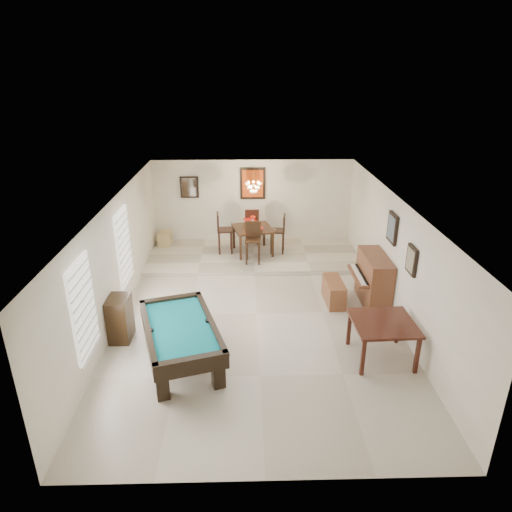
{
  "coord_description": "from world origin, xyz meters",
  "views": [
    {
      "loc": [
        -0.25,
        -8.98,
        5.15
      ],
      "look_at": [
        0.0,
        0.6,
        1.15
      ],
      "focal_mm": 32.0,
      "sensor_mm": 36.0,
      "label": 1
    }
  ],
  "objects_px": {
    "chandelier": "(254,184)",
    "dining_chair_north": "(252,226)",
    "dining_chair_south": "(253,243)",
    "dining_chair_east": "(277,234)",
    "flower_vase": "(253,219)",
    "corner_bench": "(165,238)",
    "square_table": "(382,340)",
    "apothecary_chest": "(120,318)",
    "piano_bench": "(334,291)",
    "pool_table": "(181,344)",
    "upright_piano": "(368,280)",
    "dining_chair_west": "(225,233)",
    "dining_table": "(253,238)"
  },
  "relations": [
    {
      "from": "square_table",
      "to": "apothecary_chest",
      "type": "bearing_deg",
      "value": 170.96
    },
    {
      "from": "dining_chair_south",
      "to": "dining_chair_west",
      "type": "distance_m",
      "value": 1.11
    },
    {
      "from": "upright_piano",
      "to": "dining_chair_south",
      "type": "distance_m",
      "value": 3.39
    },
    {
      "from": "dining_chair_north",
      "to": "dining_chair_east",
      "type": "distance_m",
      "value": 1.04
    },
    {
      "from": "flower_vase",
      "to": "dining_chair_south",
      "type": "relative_size",
      "value": 0.22
    },
    {
      "from": "chandelier",
      "to": "upright_piano",
      "type": "bearing_deg",
      "value": -46.63
    },
    {
      "from": "pool_table",
      "to": "dining_chair_west",
      "type": "distance_m",
      "value": 5.22
    },
    {
      "from": "flower_vase",
      "to": "corner_bench",
      "type": "height_order",
      "value": "flower_vase"
    },
    {
      "from": "dining_chair_south",
      "to": "upright_piano",
      "type": "bearing_deg",
      "value": -36.01
    },
    {
      "from": "pool_table",
      "to": "corner_bench",
      "type": "relative_size",
      "value": 5.0
    },
    {
      "from": "apothecary_chest",
      "to": "dining_table",
      "type": "height_order",
      "value": "dining_table"
    },
    {
      "from": "square_table",
      "to": "flower_vase",
      "type": "bearing_deg",
      "value": 114.48
    },
    {
      "from": "square_table",
      "to": "apothecary_chest",
      "type": "height_order",
      "value": "apothecary_chest"
    },
    {
      "from": "square_table",
      "to": "piano_bench",
      "type": "height_order",
      "value": "square_table"
    },
    {
      "from": "upright_piano",
      "to": "dining_chair_north",
      "type": "bearing_deg",
      "value": 125.51
    },
    {
      "from": "square_table",
      "to": "dining_chair_west",
      "type": "bearing_deg",
      "value": 121.24
    },
    {
      "from": "dining_chair_east",
      "to": "corner_bench",
      "type": "relative_size",
      "value": 2.46
    },
    {
      "from": "upright_piano",
      "to": "dining_chair_west",
      "type": "height_order",
      "value": "dining_chair_west"
    },
    {
      "from": "dining_chair_south",
      "to": "chandelier",
      "type": "distance_m",
      "value": 1.62
    },
    {
      "from": "apothecary_chest",
      "to": "dining_chair_south",
      "type": "relative_size",
      "value": 0.81
    },
    {
      "from": "upright_piano",
      "to": "flower_vase",
      "type": "height_order",
      "value": "flower_vase"
    },
    {
      "from": "piano_bench",
      "to": "dining_chair_west",
      "type": "bearing_deg",
      "value": 132.25
    },
    {
      "from": "dining_chair_north",
      "to": "dining_chair_east",
      "type": "xyz_separation_m",
      "value": [
        0.72,
        -0.76,
        0.01
      ]
    },
    {
      "from": "dining_chair_north",
      "to": "corner_bench",
      "type": "relative_size",
      "value": 2.44
    },
    {
      "from": "dining_chair_west",
      "to": "apothecary_chest",
      "type": "bearing_deg",
      "value": 151.3
    },
    {
      "from": "dining_chair_east",
      "to": "dining_chair_south",
      "type": "bearing_deg",
      "value": -37.04
    },
    {
      "from": "dining_chair_south",
      "to": "corner_bench",
      "type": "distance_m",
      "value": 3.02
    },
    {
      "from": "square_table",
      "to": "dining_chair_east",
      "type": "height_order",
      "value": "dining_chair_east"
    },
    {
      "from": "upright_piano",
      "to": "corner_bench",
      "type": "distance_m",
      "value": 6.36
    },
    {
      "from": "dining_chair_north",
      "to": "square_table",
      "type": "bearing_deg",
      "value": 112.12
    },
    {
      "from": "pool_table",
      "to": "piano_bench",
      "type": "height_order",
      "value": "pool_table"
    },
    {
      "from": "dining_chair_north",
      "to": "dining_chair_east",
      "type": "bearing_deg",
      "value": 134.09
    },
    {
      "from": "pool_table",
      "to": "dining_table",
      "type": "height_order",
      "value": "dining_table"
    },
    {
      "from": "pool_table",
      "to": "piano_bench",
      "type": "xyz_separation_m",
      "value": [
        3.27,
        2.27,
        -0.11
      ]
    },
    {
      "from": "apothecary_chest",
      "to": "dining_chair_west",
      "type": "bearing_deg",
      "value": 65.74
    },
    {
      "from": "square_table",
      "to": "dining_chair_south",
      "type": "bearing_deg",
      "value": 118.12
    },
    {
      "from": "dining_chair_south",
      "to": "dining_chair_north",
      "type": "bearing_deg",
      "value": 93.49
    },
    {
      "from": "pool_table",
      "to": "chandelier",
      "type": "bearing_deg",
      "value": 56.93
    },
    {
      "from": "pool_table",
      "to": "upright_piano",
      "type": "bearing_deg",
      "value": 12.18
    },
    {
      "from": "chandelier",
      "to": "dining_chair_north",
      "type": "bearing_deg",
      "value": 91.91
    },
    {
      "from": "dining_table",
      "to": "apothecary_chest",
      "type": "bearing_deg",
      "value": -122.68
    },
    {
      "from": "apothecary_chest",
      "to": "dining_table",
      "type": "xyz_separation_m",
      "value": [
        2.76,
        4.3,
        0.1
      ]
    },
    {
      "from": "dining_chair_east",
      "to": "chandelier",
      "type": "relative_size",
      "value": 1.88
    },
    {
      "from": "dining_chair_south",
      "to": "dining_chair_east",
      "type": "bearing_deg",
      "value": 49.66
    },
    {
      "from": "square_table",
      "to": "chandelier",
      "type": "relative_size",
      "value": 1.89
    },
    {
      "from": "piano_bench",
      "to": "dining_chair_north",
      "type": "height_order",
      "value": "dining_chair_north"
    },
    {
      "from": "pool_table",
      "to": "dining_chair_east",
      "type": "height_order",
      "value": "dining_chair_east"
    },
    {
      "from": "apothecary_chest",
      "to": "piano_bench",
      "type": "bearing_deg",
      "value": 17.34
    },
    {
      "from": "dining_chair_north",
      "to": "dining_chair_east",
      "type": "relative_size",
      "value": 0.99
    },
    {
      "from": "pool_table",
      "to": "flower_vase",
      "type": "xyz_separation_m",
      "value": [
        1.43,
        5.13,
        0.75
      ]
    }
  ]
}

